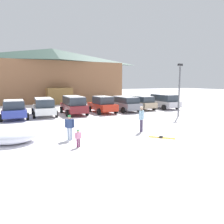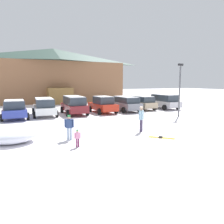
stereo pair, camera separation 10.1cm
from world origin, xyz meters
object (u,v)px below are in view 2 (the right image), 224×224
(parked_white_suv, at_px, (44,106))
(parked_grey_wagon, at_px, (126,103))
(ski_lodge, at_px, (54,75))
(skier_adult_in_blue_parka, at_px, (141,118))
(skier_child_in_pink_snowsuit, at_px, (77,137))
(parked_red_sedan, at_px, (103,104))
(parked_silver_wagon, at_px, (164,101))
(lamp_post, at_px, (180,87))
(plowed_snow_pile, at_px, (13,136))
(parked_beige_suv, at_px, (142,102))
(parked_maroon_van, at_px, (74,105))
(parked_blue_hatchback, at_px, (15,109))
(pair_of_skis, at_px, (161,138))
(skier_teen_in_navy_coat, at_px, (69,126))

(parked_white_suv, xyz_separation_m, parked_grey_wagon, (8.67, -0.52, -0.03))
(parked_white_suv, bearing_deg, ski_lodge, 75.06)
(skier_adult_in_blue_parka, bearing_deg, skier_child_in_pink_snowsuit, -162.76)
(parked_red_sedan, bearing_deg, parked_silver_wagon, -0.01)
(parked_white_suv, xyz_separation_m, lamp_post, (11.34, -5.98, 1.87))
(parked_silver_wagon, relative_size, skier_adult_in_blue_parka, 2.70)
(parked_red_sedan, height_order, parked_silver_wagon, parked_red_sedan)
(plowed_snow_pile, bearing_deg, parked_silver_wagon, 26.52)
(parked_white_suv, distance_m, parked_beige_suv, 11.19)
(parked_white_suv, distance_m, parked_maroon_van, 2.90)
(skier_adult_in_blue_parka, relative_size, lamp_post, 0.34)
(ski_lodge, xyz_separation_m, parked_maroon_van, (-1.15, -15.31, -3.38))
(ski_lodge, relative_size, plowed_snow_pile, 9.20)
(ski_lodge, bearing_deg, parked_beige_suv, -64.75)
(parked_grey_wagon, bearing_deg, lamp_post, -63.94)
(parked_white_suv, bearing_deg, parked_grey_wagon, -3.43)
(ski_lodge, distance_m, parked_white_suv, 16.09)
(parked_red_sedan, xyz_separation_m, parked_beige_suv, (5.28, 0.53, -0.00))
(ski_lodge, relative_size, parked_blue_hatchback, 5.30)
(parked_white_suv, bearing_deg, pair_of_skis, -67.98)
(skier_adult_in_blue_parka, distance_m, pair_of_skis, 2.09)
(ski_lodge, bearing_deg, pair_of_skis, -88.56)
(ski_lodge, distance_m, lamp_post, 22.44)
(lamp_post, bearing_deg, parked_beige_suv, 91.36)
(pair_of_skis, height_order, plowed_snow_pile, plowed_snow_pile)
(lamp_post, bearing_deg, parked_maroon_van, 145.25)
(parked_blue_hatchback, height_order, parked_silver_wagon, parked_silver_wagon)
(parked_white_suv, distance_m, parked_grey_wagon, 8.68)
(parked_silver_wagon, bearing_deg, skier_child_in_pink_snowsuit, -142.91)
(parked_maroon_van, height_order, plowed_snow_pile, parked_maroon_van)
(ski_lodge, height_order, parked_grey_wagon, ski_lodge)
(parked_beige_suv, xyz_separation_m, pair_of_skis, (-6.47, -11.72, -0.85))
(parked_grey_wagon, bearing_deg, parked_maroon_van, 176.09)
(plowed_snow_pile, bearing_deg, lamp_post, 12.04)
(parked_red_sedan, bearing_deg, parked_grey_wagon, -0.67)
(parked_silver_wagon, bearing_deg, parked_beige_suv, 169.68)
(parked_maroon_van, height_order, parked_red_sedan, parked_maroon_van)
(skier_teen_in_navy_coat, bearing_deg, parked_silver_wagon, 32.97)
(skier_child_in_pink_snowsuit, height_order, plowed_snow_pile, skier_child_in_pink_snowsuit)
(pair_of_skis, relative_size, lamp_post, 0.27)
(parked_maroon_van, distance_m, parked_silver_wagon, 11.20)
(parked_blue_hatchback, relative_size, plowed_snow_pile, 1.74)
(skier_child_in_pink_snowsuit, distance_m, lamp_post, 12.90)
(parked_red_sedan, bearing_deg, plowed_snow_pile, -136.37)
(parked_red_sedan, height_order, lamp_post, lamp_post)
(parked_beige_suv, bearing_deg, skier_teen_in_navy_coat, -139.29)
(parked_silver_wagon, height_order, plowed_snow_pile, parked_silver_wagon)
(parked_silver_wagon, distance_m, pair_of_skis, 14.63)
(parked_beige_suv, relative_size, lamp_post, 0.84)
(ski_lodge, height_order, parked_white_suv, ski_lodge)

